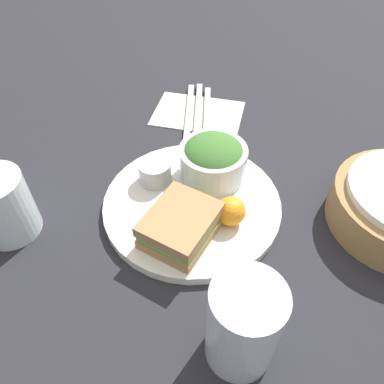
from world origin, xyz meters
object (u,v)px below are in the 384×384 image
object	(u,v)px
fork	(189,111)
spoon	(207,111)
salad_bowl	(213,159)
water_glass	(2,206)
sandwich	(181,225)
knife	(198,111)
plate	(192,204)
drink_glass	(243,325)
dressing_cup	(155,172)

from	to	relation	value
fork	spoon	world-z (taller)	same
salad_bowl	water_glass	world-z (taller)	water_glass
water_glass	sandwich	bearing A→B (deg)	97.96
knife	spoon	bearing A→B (deg)	-90.00
plate	fork	size ratio (longest dim) A/B	1.42
plate	knife	bearing A→B (deg)	-169.39
sandwich	knife	distance (m)	0.32
salad_bowl	fork	bearing A→B (deg)	-155.32
water_glass	fork	bearing A→B (deg)	152.13
salad_bowl	drink_glass	size ratio (longest dim) A/B	0.85
knife	sandwich	bearing A→B (deg)	177.86
salad_bowl	water_glass	distance (m)	0.31
knife	spoon	xyz separation A→B (m)	(-0.00, 0.02, 0.00)
salad_bowl	dressing_cup	world-z (taller)	salad_bowl
sandwich	dressing_cup	world-z (taller)	sandwich
sandwich	fork	world-z (taller)	sandwich
sandwich	fork	bearing A→B (deg)	-168.29
salad_bowl	drink_glass	distance (m)	0.28
plate	drink_glass	distance (m)	0.23
salad_bowl	knife	world-z (taller)	salad_bowl
drink_glass	water_glass	size ratio (longest dim) A/B	1.27
drink_glass	water_glass	world-z (taller)	drink_glass
knife	water_glass	xyz separation A→B (m)	(0.35, -0.20, 0.04)
dressing_cup	sandwich	bearing A→B (deg)	34.86
plate	sandwich	world-z (taller)	sandwich
knife	water_glass	world-z (taller)	water_glass
spoon	water_glass	size ratio (longest dim) A/B	1.73
plate	drink_glass	world-z (taller)	drink_glass
sandwich	knife	xyz separation A→B (m)	(-0.31, -0.05, -0.03)
fork	dressing_cup	bearing A→B (deg)	168.42
plate	dressing_cup	world-z (taller)	dressing_cup
dressing_cup	plate	bearing A→B (deg)	65.31
salad_bowl	water_glass	bearing A→B (deg)	-58.04
spoon	water_glass	xyz separation A→B (m)	(0.35, -0.22, 0.04)
drink_glass	knife	bearing A→B (deg)	-161.65
sandwich	drink_glass	bearing A→B (deg)	37.43
knife	spoon	world-z (taller)	same
water_glass	spoon	bearing A→B (deg)	148.23
fork	water_glass	bearing A→B (deg)	141.53
fork	sandwich	bearing A→B (deg)	-178.90
dressing_cup	spoon	bearing A→B (deg)	169.94
spoon	salad_bowl	bearing A→B (deg)	-176.38
sandwich	spoon	xyz separation A→B (m)	(-0.32, -0.03, -0.03)
plate	knife	size ratio (longest dim) A/B	1.35
dressing_cup	drink_glass	bearing A→B (deg)	36.36
plate	spoon	size ratio (longest dim) A/B	1.58
salad_bowl	spoon	distance (m)	0.20
plate	spoon	xyz separation A→B (m)	(-0.25, -0.03, -0.00)
drink_glass	spoon	bearing A→B (deg)	-163.83
salad_bowl	fork	xyz separation A→B (m)	(-0.18, -0.08, -0.04)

